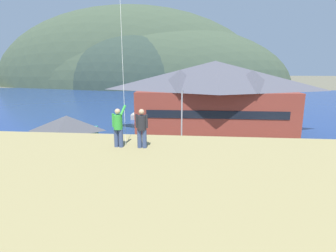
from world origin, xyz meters
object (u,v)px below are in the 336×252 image
at_px(parked_car_lone_by_shed, 239,182).
at_px(parked_car_front_row_silver, 131,182).
at_px(moored_boat_outer_mooring, 177,112).
at_px(parked_car_front_row_red, 283,160).
at_px(moored_boat_wharfside, 142,113).
at_px(person_companion, 142,127).
at_px(parked_car_front_row_end, 1,169).
at_px(parking_light_pole, 182,117).
at_px(storage_shed_near_lot, 68,138).
at_px(wharf_dock, 160,115).
at_px(parked_car_mid_row_far, 116,156).
at_px(person_kite_flyer, 118,126).
at_px(harbor_lodge, 214,95).
at_px(parked_car_back_row_right, 175,153).

bearing_deg(parked_car_lone_by_shed, parked_car_front_row_silver, -174.71).
height_order(moored_boat_outer_mooring, parked_car_front_row_red, moored_boat_outer_mooring).
xyz_separation_m(moored_boat_wharfside, person_companion, (8.28, -41.90, 6.62)).
distance_m(moored_boat_outer_mooring, parked_car_front_row_end, 36.89).
relative_size(parked_car_front_row_red, parking_light_pole, 0.60).
distance_m(storage_shed_near_lot, moored_boat_wharfside, 27.11).
height_order(wharf_dock, parked_car_mid_row_far, parked_car_mid_row_far).
bearing_deg(parking_light_pole, wharf_dock, 103.83).
bearing_deg(parking_light_pole, storage_shed_near_lot, -161.38).
xyz_separation_m(parked_car_front_row_end, person_companion, (14.67, -9.43, 6.28)).
bearing_deg(parking_light_pole, moored_boat_outer_mooring, 94.76).
distance_m(parked_car_front_row_red, person_kite_flyer, 19.73).
distance_m(harbor_lodge, wharf_dock, 16.19).
bearing_deg(harbor_lodge, parked_car_front_row_silver, -110.01).
distance_m(harbor_lodge, parked_car_front_row_silver, 23.46).
relative_size(moored_boat_wharfside, parked_car_back_row_right, 2.00).
bearing_deg(harbor_lodge, parked_car_mid_row_far, -124.71).
bearing_deg(parked_car_lone_by_shed, parked_car_back_row_right, 129.72).
distance_m(moored_boat_wharfside, person_kite_flyer, 43.00).
bearing_deg(storage_shed_near_lot, parked_car_front_row_end, -123.56).
xyz_separation_m(parked_car_front_row_red, person_kite_flyer, (-12.12, -14.25, 6.29)).
height_order(harbor_lodge, moored_boat_wharfside, harbor_lodge).
height_order(storage_shed_near_lot, parked_car_front_row_end, storage_shed_near_lot).
bearing_deg(moored_boat_outer_mooring, storage_shed_near_lot, -108.87).
xyz_separation_m(wharf_dock, moored_boat_outer_mooring, (3.41, 2.55, 0.37)).
bearing_deg(parked_car_mid_row_far, parking_light_pole, 38.26).
distance_m(wharf_dock, parked_car_front_row_end, 33.36).
bearing_deg(storage_shed_near_lot, moored_boat_wharfside, 84.27).
xyz_separation_m(wharf_dock, parking_light_pole, (5.47, -22.21, 3.89)).
bearing_deg(wharf_dock, moored_boat_outer_mooring, 36.82).
bearing_deg(parked_car_front_row_silver, parked_car_mid_row_far, 116.55).
bearing_deg(person_companion, parked_car_mid_row_far, 111.61).
xyz_separation_m(parked_car_front_row_red, person_companion, (-11.05, -14.28, 6.28)).
bearing_deg(parked_car_back_row_right, wharf_dock, 100.96).
bearing_deg(parked_car_front_row_red, person_kite_flyer, -130.38).
height_order(moored_boat_wharfside, parked_car_back_row_right, moored_boat_wharfside).
bearing_deg(parked_car_lone_by_shed, wharf_dock, 107.88).
relative_size(storage_shed_near_lot, person_kite_flyer, 3.46).
height_order(wharf_dock, moored_boat_outer_mooring, moored_boat_outer_mooring).
bearing_deg(parking_light_pole, parked_car_front_row_silver, -107.39).
distance_m(wharf_dock, moored_boat_outer_mooring, 4.27).
xyz_separation_m(parked_car_front_row_red, parked_car_mid_row_far, (-16.57, -0.35, 0.00)).
distance_m(storage_shed_near_lot, parked_car_back_row_right, 11.54).
distance_m(parked_car_front_row_red, person_companion, 19.11).
bearing_deg(person_kite_flyer, moored_boat_wharfside, 99.78).
relative_size(moored_boat_outer_mooring, parking_light_pole, 0.95).
height_order(storage_shed_near_lot, moored_boat_outer_mooring, storage_shed_near_lot).
height_order(parked_car_front_row_silver, parked_car_mid_row_far, same).
distance_m(wharf_dock, moored_boat_wharfside, 3.81).
bearing_deg(parked_car_front_row_silver, parked_car_lone_by_shed, 5.29).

